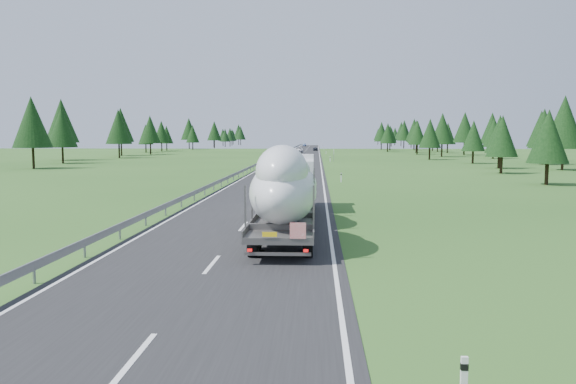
{
  "coord_description": "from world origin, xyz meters",
  "views": [
    {
      "loc": [
        3.92,
        -29.53,
        4.79
      ],
      "look_at": [
        2.46,
        -1.11,
        1.99
      ],
      "focal_mm": 35.0,
      "sensor_mm": 36.0,
      "label": 1
    }
  ],
  "objects_px": {
    "highway_sign": "(334,152)",
    "boat_truck": "(289,185)",
    "distant_car_blue": "(304,145)",
    "distant_van": "(299,150)",
    "distant_car_dark": "(315,149)"
  },
  "relations": [
    {
      "from": "boat_truck",
      "to": "distant_car_dark",
      "type": "distance_m",
      "value": 165.84
    },
    {
      "from": "distant_van",
      "to": "distant_car_blue",
      "type": "relative_size",
      "value": 1.43
    },
    {
      "from": "distant_van",
      "to": "boat_truck",
      "type": "bearing_deg",
      "value": -89.01
    },
    {
      "from": "boat_truck",
      "to": "distant_car_blue",
      "type": "xyz_separation_m",
      "value": [
        -4.99,
        259.63,
        -1.61
      ]
    },
    {
      "from": "distant_van",
      "to": "distant_car_blue",
      "type": "xyz_separation_m",
      "value": [
        -0.78,
        114.19,
        -0.14
      ]
    },
    {
      "from": "distant_car_dark",
      "to": "distant_car_blue",
      "type": "xyz_separation_m",
      "value": [
        -5.87,
        93.8,
        0.05
      ]
    },
    {
      "from": "distant_car_blue",
      "to": "highway_sign",
      "type": "bearing_deg",
      "value": -92.74
    },
    {
      "from": "highway_sign",
      "to": "distant_car_dark",
      "type": "bearing_deg",
      "value": 92.6
    },
    {
      "from": "distant_car_dark",
      "to": "distant_van",
      "type": "bearing_deg",
      "value": -108.4
    },
    {
      "from": "distant_van",
      "to": "distant_car_dark",
      "type": "height_order",
      "value": "distant_van"
    },
    {
      "from": "highway_sign",
      "to": "distant_van",
      "type": "bearing_deg",
      "value": 97.85
    },
    {
      "from": "boat_truck",
      "to": "distant_car_dark",
      "type": "height_order",
      "value": "boat_truck"
    },
    {
      "from": "highway_sign",
      "to": "boat_truck",
      "type": "distance_m",
      "value": 80.67
    },
    {
      "from": "boat_truck",
      "to": "distant_car_dark",
      "type": "relative_size",
      "value": 5.14
    },
    {
      "from": "highway_sign",
      "to": "boat_truck",
      "type": "height_order",
      "value": "boat_truck"
    }
  ]
}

